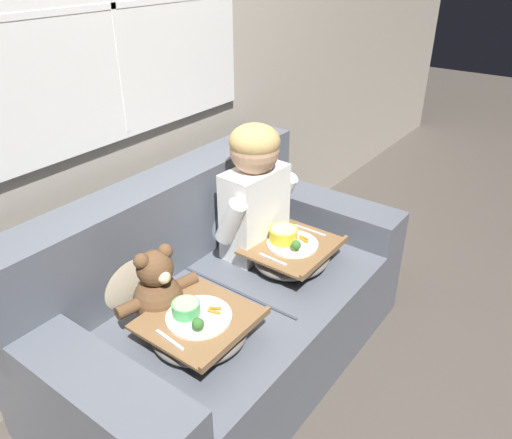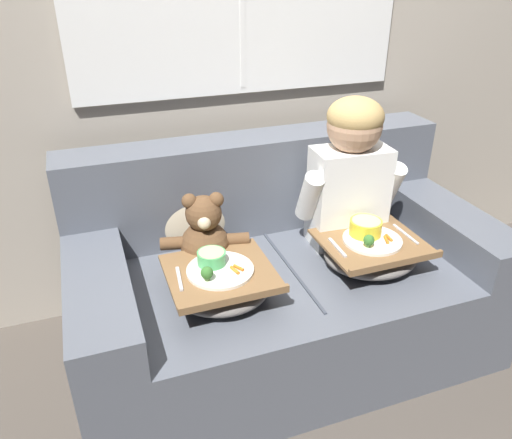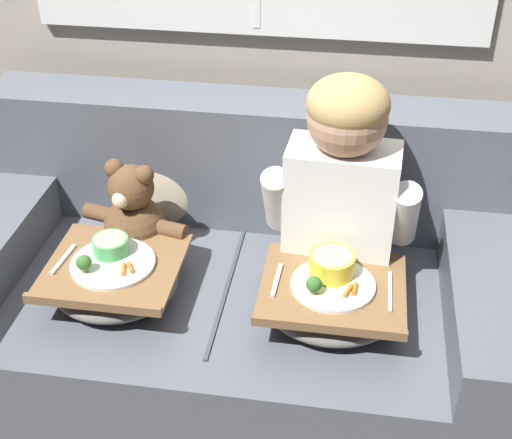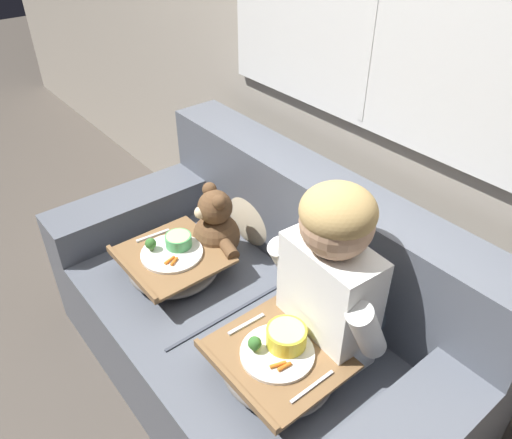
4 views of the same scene
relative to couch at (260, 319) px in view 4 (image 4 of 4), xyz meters
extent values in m
plane|color=#4C443D|center=(0.00, -0.06, -0.32)|extent=(14.00, 14.00, 0.00)
cube|color=#A89E8E|center=(0.00, 0.52, 0.98)|extent=(8.00, 0.05, 2.60)
cube|color=#565B66|center=(0.00, -0.06, -0.10)|extent=(1.70, 0.94, 0.44)
cube|color=#565B66|center=(0.00, 0.30, 0.34)|extent=(1.70, 0.22, 0.43)
cube|color=#565B66|center=(-0.74, -0.06, 0.20)|extent=(0.22, 0.94, 0.16)
cube|color=#565B66|center=(0.74, -0.06, 0.20)|extent=(0.22, 0.94, 0.16)
cube|color=#3D424C|center=(0.00, -0.08, 0.12)|extent=(0.01, 0.68, 0.01)
ellipsoid|color=slate|center=(0.32, 0.22, 0.28)|extent=(0.34, 0.16, 0.35)
ellipsoid|color=#C1B293|center=(-0.32, 0.22, 0.28)|extent=(0.35, 0.17, 0.36)
cube|color=white|center=(0.32, 0.02, 0.34)|extent=(0.33, 0.19, 0.43)
sphere|color=tan|center=(0.32, 0.02, 0.64)|extent=(0.22, 0.22, 0.22)
ellipsoid|color=tan|center=(0.32, 0.02, 0.68)|extent=(0.23, 0.23, 0.16)
cylinder|color=white|center=(0.13, 0.02, 0.37)|extent=(0.09, 0.17, 0.24)
cylinder|color=white|center=(0.50, -0.01, 0.37)|extent=(0.09, 0.17, 0.24)
sphere|color=brown|center=(-0.32, 0.02, 0.22)|extent=(0.20, 0.20, 0.20)
sphere|color=brown|center=(-0.32, 0.02, 0.36)|extent=(0.14, 0.14, 0.14)
sphere|color=brown|center=(-0.37, 0.03, 0.42)|extent=(0.06, 0.06, 0.06)
sphere|color=brown|center=(-0.27, 0.01, 0.42)|extent=(0.06, 0.06, 0.06)
sphere|color=beige|center=(-0.33, -0.04, 0.36)|extent=(0.05, 0.05, 0.05)
sphere|color=black|center=(-0.33, -0.05, 0.36)|extent=(0.02, 0.02, 0.02)
cylinder|color=brown|center=(-0.44, 0.05, 0.24)|extent=(0.11, 0.07, 0.05)
cylinder|color=brown|center=(-0.19, 0.00, 0.24)|extent=(0.11, 0.07, 0.05)
cylinder|color=brown|center=(-0.38, -0.06, 0.15)|extent=(0.07, 0.10, 0.05)
cylinder|color=brown|center=(-0.29, -0.08, 0.15)|extent=(0.07, 0.10, 0.05)
ellipsoid|color=slate|center=(0.32, -0.19, 0.17)|extent=(0.39, 0.34, 0.10)
cube|color=brown|center=(0.32, -0.19, 0.23)|extent=(0.40, 0.36, 0.01)
cube|color=brown|center=(0.32, -0.36, 0.24)|extent=(0.40, 0.02, 0.02)
cylinder|color=white|center=(0.32, -0.19, 0.24)|extent=(0.23, 0.23, 0.01)
cylinder|color=yellow|center=(0.31, -0.15, 0.27)|extent=(0.13, 0.13, 0.06)
cylinder|color=#E5D189|center=(0.31, -0.15, 0.30)|extent=(0.11, 0.11, 0.01)
sphere|color=#38702D|center=(0.27, -0.24, 0.27)|extent=(0.04, 0.04, 0.04)
cylinder|color=#7A9E56|center=(0.27, -0.24, 0.25)|extent=(0.02, 0.02, 0.02)
cylinder|color=orange|center=(0.36, -0.22, 0.25)|extent=(0.03, 0.05, 0.01)
cylinder|color=orange|center=(0.38, -0.21, 0.25)|extent=(0.02, 0.05, 0.01)
cube|color=silver|center=(0.16, -0.19, 0.24)|extent=(0.02, 0.14, 0.01)
cube|color=silver|center=(0.47, -0.19, 0.24)|extent=(0.01, 0.17, 0.01)
ellipsoid|color=slate|center=(-0.32, -0.19, 0.17)|extent=(0.37, 0.36, 0.10)
cube|color=brown|center=(-0.32, -0.19, 0.23)|extent=(0.39, 0.37, 0.01)
cube|color=brown|center=(-0.32, -0.37, 0.24)|extent=(0.39, 0.02, 0.02)
cylinder|color=white|center=(-0.32, -0.19, 0.24)|extent=(0.24, 0.24, 0.01)
cylinder|color=#4CAD60|center=(-0.33, -0.15, 0.27)|extent=(0.11, 0.11, 0.05)
cylinder|color=#E5D189|center=(-0.33, -0.15, 0.29)|extent=(0.09, 0.09, 0.01)
sphere|color=#38702D|center=(-0.38, -0.25, 0.27)|extent=(0.04, 0.04, 0.04)
cylinder|color=#7A9E56|center=(-0.38, -0.25, 0.25)|extent=(0.02, 0.02, 0.02)
cylinder|color=orange|center=(-0.27, -0.23, 0.25)|extent=(0.02, 0.05, 0.01)
cylinder|color=orange|center=(-0.25, -0.22, 0.25)|extent=(0.03, 0.05, 0.01)
cube|color=silver|center=(-0.47, -0.19, 0.24)|extent=(0.03, 0.14, 0.01)
camera|label=1|loc=(-1.34, -1.21, 1.44)|focal=35.00mm
camera|label=2|loc=(-0.71, -1.65, 1.24)|focal=35.00mm
camera|label=3|loc=(0.34, -1.74, 1.48)|focal=50.00mm
camera|label=4|loc=(1.07, -0.89, 1.48)|focal=35.00mm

